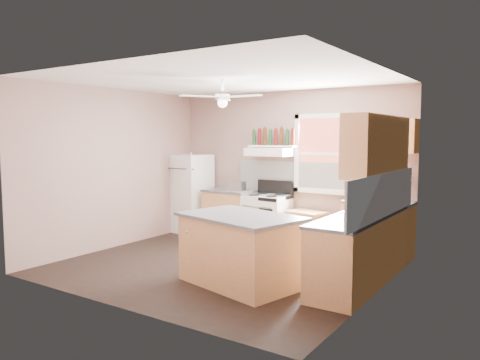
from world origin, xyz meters
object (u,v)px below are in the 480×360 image
Objects in this scene: cart at (307,230)px; refrigerator at (192,194)px; toaster at (237,186)px; stove at (267,219)px; island at (241,251)px.

refrigerator is at bearing -165.22° from cart.
toaster is at bearing -161.96° from cart.
refrigerator is at bearing 177.28° from stove.
stove is 0.76m from cart.
cart is at bearing 3.35° from toaster.
island is at bearing -70.10° from stove.
stove is at bearing 6.12° from refrigerator.
refrigerator is 1.07× the size of island.
toaster is 2.67m from island.
refrigerator is 5.50× the size of toaster.
toaster is 0.19× the size of island.
refrigerator reaches higher than stove.
refrigerator is 1.79× the size of stove.
cart is (1.36, 0.10, -0.67)m from toaster.
toaster is at bearing -178.16° from stove.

